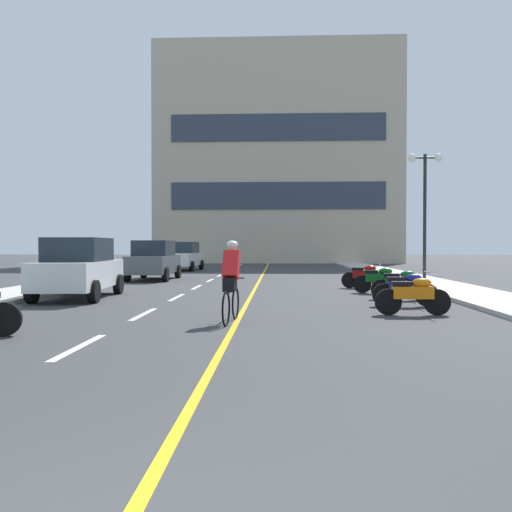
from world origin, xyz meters
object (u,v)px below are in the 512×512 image
object	(u,v)px
parked_car_near	(79,268)
parked_car_far	(184,256)
motorcycle_7	(365,276)
street_lamp_mid	(425,188)
motorcycle_4	(406,288)
motorcycle_5	(401,284)
cyclist_rider	(231,279)
motorcycle_6	(380,279)
parked_car_mid	(154,260)
motorcycle_3	(413,295)

from	to	relation	value
parked_car_near	parked_car_far	size ratio (longest dim) A/B	1.00
motorcycle_7	parked_car_far	bearing A→B (deg)	123.70
street_lamp_mid	motorcycle_7	size ratio (longest dim) A/B	3.17
motorcycle_4	motorcycle_5	bearing A→B (deg)	81.30
motorcycle_5	cyclist_rider	world-z (taller)	cyclist_rider
motorcycle_6	motorcycle_7	bearing A→B (deg)	93.77
parked_car_near	motorcycle_6	xyz separation A→B (m)	(9.35, 1.97, -0.44)
parked_car_mid	motorcycle_3	world-z (taller)	parked_car_mid
parked_car_mid	motorcycle_5	world-z (taller)	parked_car_mid
parked_car_near	motorcycle_6	world-z (taller)	parked_car_near
motorcycle_3	cyclist_rider	distance (m)	4.25
motorcycle_5	motorcycle_4	bearing A→B (deg)	-98.70
parked_car_far	motorcycle_5	distance (m)	20.49
street_lamp_mid	motorcycle_4	distance (m)	10.26
motorcycle_4	motorcycle_7	bearing A→B (deg)	91.06
cyclist_rider	motorcycle_4	bearing A→B (deg)	35.07
street_lamp_mid	motorcycle_7	xyz separation A→B (m)	(-3.05, -3.23, -3.57)
parked_car_mid	motorcycle_5	distance (m)	12.85
street_lamp_mid	motorcycle_7	distance (m)	5.70
motorcycle_3	motorcycle_7	xyz separation A→B (m)	(0.14, 7.69, 0.00)
street_lamp_mid	cyclist_rider	distance (m)	14.51
motorcycle_7	cyclist_rider	distance (m)	9.89
motorcycle_3	motorcycle_4	distance (m)	1.78
motorcycle_3	motorcycle_5	world-z (taller)	same
parked_car_near	motorcycle_5	distance (m)	9.59
motorcycle_3	motorcycle_6	xyz separation A→B (m)	(0.28, 5.55, 0.00)
motorcycle_6	motorcycle_4	bearing A→B (deg)	-90.47
parked_car_far	motorcycle_3	distance (m)	23.40
parked_car_mid	parked_car_far	world-z (taller)	same
parked_car_far	parked_car_near	bearing A→B (deg)	-89.90
parked_car_mid	motorcycle_6	bearing A→B (deg)	-36.40
motorcycle_5	motorcycle_6	size ratio (longest dim) A/B	1.00
street_lamp_mid	parked_car_far	distance (m)	16.55
street_lamp_mid	motorcycle_5	bearing A→B (deg)	-109.77
motorcycle_6	motorcycle_7	xyz separation A→B (m)	(-0.14, 2.14, 0.00)
parked_car_near	motorcycle_7	size ratio (longest dim) A/B	2.52
cyclist_rider	motorcycle_5	bearing A→B (deg)	46.01
street_lamp_mid	motorcycle_5	size ratio (longest dim) A/B	3.19
motorcycle_7	motorcycle_5	bearing A→B (deg)	-85.00
parked_car_near	parked_car_far	xyz separation A→B (m)	(-0.03, 17.97, 0.00)
street_lamp_mid	motorcycle_6	bearing A→B (deg)	-118.48
parked_car_far	motorcycle_4	distance (m)	21.90
motorcycle_5	motorcycle_7	bearing A→B (deg)	95.00
motorcycle_3	motorcycle_5	bearing A→B (deg)	81.56
street_lamp_mid	motorcycle_3	size ratio (longest dim) A/B	3.18
motorcycle_6	motorcycle_7	distance (m)	2.14
street_lamp_mid	motorcycle_6	world-z (taller)	street_lamp_mid
motorcycle_4	motorcycle_3	bearing A→B (deg)	-98.19
parked_car_near	parked_car_far	world-z (taller)	same
street_lamp_mid	parked_car_far	size ratio (longest dim) A/B	1.25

